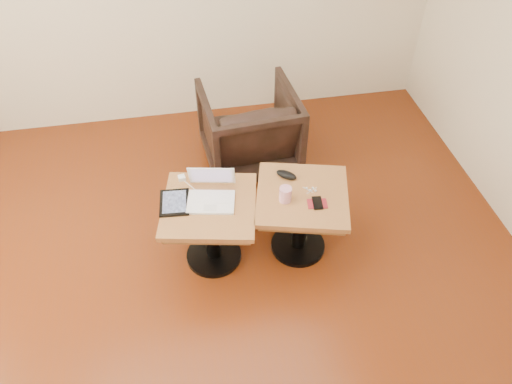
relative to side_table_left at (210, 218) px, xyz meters
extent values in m
cube|color=#5E260E|center=(-0.11, -0.49, -0.39)|extent=(4.50, 4.50, 0.01)
cylinder|color=black|center=(0.00, 0.00, -0.38)|extent=(0.38, 0.38, 0.03)
cylinder|color=black|center=(0.00, 0.00, -0.13)|extent=(0.09, 0.09, 0.46)
cube|color=brown|center=(0.00, 0.00, 0.07)|extent=(0.62, 0.62, 0.04)
cube|color=brown|center=(0.00, 0.00, 0.11)|extent=(0.68, 0.68, 0.04)
cylinder|color=black|center=(0.59, -0.02, -0.38)|extent=(0.38, 0.38, 0.03)
cylinder|color=black|center=(0.59, -0.02, -0.13)|extent=(0.09, 0.09, 0.46)
cube|color=brown|center=(0.59, -0.02, 0.07)|extent=(0.65, 0.65, 0.04)
cube|color=brown|center=(0.59, -0.02, 0.11)|extent=(0.70, 0.70, 0.04)
cube|color=white|center=(0.01, 0.00, 0.14)|extent=(0.33, 0.26, 0.02)
cube|color=silver|center=(0.02, 0.03, 0.15)|extent=(0.25, 0.14, 0.00)
cube|color=silver|center=(0.00, -0.05, 0.15)|extent=(0.09, 0.07, 0.00)
cube|color=white|center=(0.04, 0.14, 0.24)|extent=(0.30, 0.13, 0.18)
cube|color=#934D3E|center=(0.04, 0.14, 0.24)|extent=(0.26, 0.11, 0.15)
cube|color=black|center=(-0.21, 0.04, 0.14)|extent=(0.20, 0.24, 0.02)
cube|color=#191E38|center=(-0.21, 0.04, 0.15)|extent=(0.16, 0.20, 0.00)
cube|color=white|center=(-0.15, 0.26, 0.14)|extent=(0.05, 0.05, 0.03)
ellipsoid|color=black|center=(0.53, 0.15, 0.15)|extent=(0.15, 0.14, 0.04)
cylinder|color=#BD396D|center=(0.47, -0.05, 0.18)|extent=(0.10, 0.10, 0.10)
sphere|color=white|center=(0.65, 0.00, 0.14)|extent=(0.02, 0.02, 0.02)
sphere|color=white|center=(0.67, 0.01, 0.14)|extent=(0.02, 0.02, 0.02)
sphere|color=white|center=(0.63, 0.02, 0.14)|extent=(0.02, 0.02, 0.02)
sphere|color=white|center=(0.68, -0.01, 0.14)|extent=(0.02, 0.02, 0.02)
cylinder|color=white|center=(0.65, 0.00, 0.13)|extent=(0.08, 0.05, 0.00)
cube|color=maroon|center=(0.66, -0.12, 0.13)|extent=(0.13, 0.10, 0.01)
cube|color=black|center=(0.66, -0.12, 0.14)|extent=(0.07, 0.11, 0.01)
imported|color=black|center=(0.42, 0.96, -0.06)|extent=(0.77, 0.79, 0.67)
camera|label=1|loc=(-0.10, -2.19, 2.34)|focal=35.00mm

